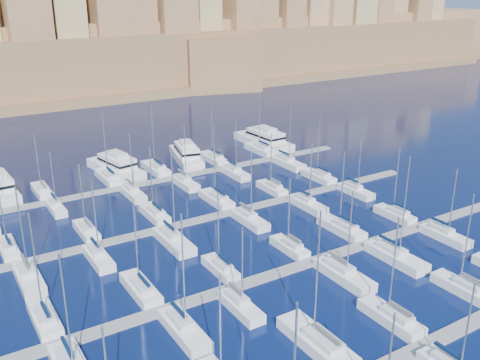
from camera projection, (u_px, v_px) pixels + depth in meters
ground at (260, 234)px, 87.63m from camera, size 600.00×600.00×0.00m
pontoon_near at (427, 345)px, 60.43m from camera, size 84.00×2.00×0.40m
pontoon_mid_near at (306, 264)px, 77.99m from camera, size 84.00×2.00×0.40m
pontoon_mid_far at (229, 213)px, 95.54m from camera, size 84.00×2.00×0.40m
pontoon_far at (176, 177)px, 113.10m from camera, size 84.00×2.00×0.40m
sailboat_2 at (317, 342)px, 59.95m from camera, size 3.29×10.96×16.93m
sailboat_3 at (391, 318)px, 64.42m from camera, size 2.66×8.88×14.12m
sailboat_4 at (463, 288)px, 70.78m from camera, size 2.54×8.46×14.26m
sailboat_12 at (45, 318)px, 64.27m from camera, size 2.61×8.71×14.73m
sailboat_13 at (141, 289)px, 70.53m from camera, size 2.70×9.01×13.27m
sailboat_14 at (221, 268)px, 75.75m from camera, size 2.25×7.52×12.39m
sailboat_15 at (290, 247)px, 81.85m from camera, size 2.27×7.58×12.14m
sailboat_16 at (342, 228)px, 88.18m from camera, size 2.82×9.39×14.13m
sailboat_17 at (395, 214)px, 93.48m from camera, size 2.41×8.03×12.93m
sailboat_19 at (184, 329)px, 62.26m from camera, size 2.78×9.26×16.00m
sailboat_20 at (240, 306)px, 66.86m from camera, size 2.37×7.91×12.05m
sailboat_21 at (343, 274)px, 74.11m from camera, size 2.98×9.92×13.62m
sailboat_22 at (395, 256)px, 78.94m from camera, size 3.09×10.29×16.74m
sailboat_23 at (445, 235)px, 85.68m from camera, size 2.56×8.54×12.43m
sailboat_24 at (8, 249)px, 81.37m from camera, size 2.42×8.08×12.53m
sailboat_25 at (87, 231)px, 87.33m from camera, size 2.42×8.05×12.36m
sailboat_26 at (155, 214)px, 93.64m from camera, size 2.64×8.81×13.26m
sailboat_27 at (217, 199)px, 100.06m from camera, size 2.78×9.26×15.18m
sailboat_28 at (272, 188)px, 105.55m from camera, size 2.36×7.87×12.10m
sailboat_29 at (319, 176)px, 112.00m from camera, size 2.64×8.80×14.26m
sailboat_30 at (28, 277)px, 73.30m from camera, size 2.87×9.58×14.63m
sailboat_31 at (98, 257)px, 78.72m from camera, size 2.51×8.36×13.26m
sailboat_32 at (174, 241)px, 83.85m from camera, size 3.04×10.14×15.87m
sailboat_33 at (249, 219)px, 91.54m from camera, size 2.67×8.91×13.34m
sailboat_34 at (307, 204)px, 97.87m from camera, size 2.64×8.81×12.75m
sailboat_35 at (356, 191)px, 104.18m from camera, size 2.45×8.17×11.63m
sailboat_37 at (42, 191)px, 104.14m from camera, size 2.62×8.74×12.27m
sailboat_38 at (109, 177)px, 111.40m from camera, size 3.03×10.10×15.13m
sailboat_39 at (156, 169)px, 116.69m from camera, size 3.05×10.17×15.24m
sailboat_40 at (214, 159)px, 123.55m from camera, size 2.88×9.59×12.91m
sailboat_41 at (260, 149)px, 130.32m from camera, size 3.04×10.15×15.21m
sailboat_43 at (56, 208)px, 96.37m from camera, size 2.23×7.43×11.70m
sailboat_44 at (133, 193)px, 103.06m from camera, size 2.56×8.53×13.11m
sailboat_45 at (185, 183)px, 108.52m from camera, size 2.61×8.69×13.08m
sailboat_46 at (235, 173)px, 114.32m from camera, size 2.66×8.85×12.78m
sailboat_47 at (288, 163)px, 120.61m from camera, size 3.00×9.99×13.80m
motor_yacht_b at (116, 166)px, 115.44m from camera, size 8.10×17.38×5.25m
motor_yacht_c at (186, 154)px, 123.38m from camera, size 8.26×16.55×5.25m
motor_yacht_d at (264, 139)px, 135.57m from camera, size 6.51×18.79×5.25m
fortified_city at (37, 50)px, 206.39m from camera, size 460.00×108.95×59.52m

